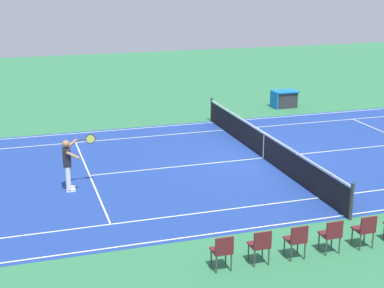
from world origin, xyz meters
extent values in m
plane|color=#2D7247|center=(0.00, 0.00, 0.00)|extent=(60.00, 60.00, 0.00)
cube|color=navy|center=(0.00, 0.00, 0.00)|extent=(24.20, 11.40, 0.00)
cube|color=white|center=(0.00, -5.50, 0.00)|extent=(23.80, 0.05, 0.01)
cube|color=white|center=(0.00, 5.50, 0.00)|extent=(23.80, 0.05, 0.01)
cube|color=white|center=(0.00, -4.11, 0.00)|extent=(23.80, 0.05, 0.01)
cube|color=white|center=(0.00, 4.11, 0.00)|extent=(23.80, 0.05, 0.01)
cube|color=white|center=(6.40, 0.00, 0.00)|extent=(0.05, 8.22, 0.01)
cube|color=white|center=(0.00, 0.00, 0.00)|extent=(12.80, 0.05, 0.01)
cylinder|color=#2D2D33|center=(0.00, -5.80, 0.54)|extent=(0.10, 0.10, 1.08)
cylinder|color=#2D2D33|center=(0.00, 5.80, 0.54)|extent=(0.10, 0.10, 1.08)
cube|color=black|center=(0.00, 0.00, 0.44)|extent=(0.02, 11.60, 0.88)
cube|color=white|center=(0.00, 0.00, 0.95)|extent=(0.04, 11.60, 0.06)
cube|color=white|center=(0.00, 0.00, 0.44)|extent=(0.04, 0.06, 0.88)
cylinder|color=white|center=(7.22, 1.31, 0.45)|extent=(0.15, 0.15, 0.74)
cube|color=white|center=(7.16, 1.31, 0.04)|extent=(0.28, 0.12, 0.09)
cylinder|color=white|center=(7.21, 1.07, 0.45)|extent=(0.15, 0.15, 0.74)
cube|color=white|center=(7.15, 1.07, 0.04)|extent=(0.28, 0.12, 0.09)
cube|color=black|center=(7.22, 1.19, 1.10)|extent=(0.26, 0.39, 0.56)
sphere|color=#9E704C|center=(7.22, 1.19, 1.53)|extent=(0.23, 0.23, 0.23)
cylinder|color=#9E704C|center=(7.05, 1.47, 1.23)|extent=(0.41, 0.23, 0.26)
cylinder|color=#9E704C|center=(7.03, 0.91, 1.43)|extent=(0.42, 0.20, 0.30)
cylinder|color=#232326|center=(6.71, 0.87, 1.54)|extent=(0.28, 0.05, 0.04)
torus|color=#232326|center=(6.42, 0.88, 1.54)|extent=(0.31, 0.04, 0.31)
cylinder|color=#C6D84C|center=(6.42, 0.88, 1.54)|extent=(0.27, 0.02, 0.27)
sphere|color=#CCE01E|center=(-1.26, -3.10, 0.03)|extent=(0.07, 0.07, 0.07)
cylinder|color=#38383D|center=(-0.15, 7.12, 0.22)|extent=(0.04, 0.04, 0.44)
cylinder|color=#38383D|center=(0.79, 7.12, 0.22)|extent=(0.04, 0.04, 0.44)
cylinder|color=#38383D|center=(0.43, 7.12, 0.22)|extent=(0.04, 0.04, 0.44)
cylinder|color=#38383D|center=(0.79, 7.48, 0.22)|extent=(0.04, 0.04, 0.44)
cylinder|color=#38383D|center=(0.43, 7.48, 0.22)|extent=(0.04, 0.04, 0.44)
cube|color=#56191E|center=(0.61, 7.30, 0.46)|extent=(0.44, 0.44, 0.04)
cube|color=#56191E|center=(0.61, 7.50, 0.68)|extent=(0.44, 0.04, 0.40)
cylinder|color=#38383D|center=(1.73, 7.12, 0.22)|extent=(0.04, 0.04, 0.44)
cylinder|color=#38383D|center=(1.37, 7.12, 0.22)|extent=(0.04, 0.04, 0.44)
cylinder|color=#38383D|center=(1.73, 7.48, 0.22)|extent=(0.04, 0.04, 0.44)
cylinder|color=#38383D|center=(1.37, 7.48, 0.22)|extent=(0.04, 0.04, 0.44)
cube|color=#56191E|center=(1.55, 7.30, 0.46)|extent=(0.44, 0.44, 0.04)
cube|color=#56191E|center=(1.55, 7.50, 0.68)|extent=(0.44, 0.04, 0.40)
cylinder|color=#38383D|center=(2.67, 7.12, 0.22)|extent=(0.04, 0.04, 0.44)
cylinder|color=#38383D|center=(2.31, 7.12, 0.22)|extent=(0.04, 0.04, 0.44)
cylinder|color=#38383D|center=(2.67, 7.48, 0.22)|extent=(0.04, 0.04, 0.44)
cylinder|color=#38383D|center=(2.31, 7.48, 0.22)|extent=(0.04, 0.04, 0.44)
cube|color=#56191E|center=(2.49, 7.30, 0.46)|extent=(0.44, 0.44, 0.04)
cube|color=#56191E|center=(2.49, 7.50, 0.68)|extent=(0.44, 0.04, 0.40)
cylinder|color=#38383D|center=(3.61, 7.12, 0.22)|extent=(0.04, 0.04, 0.44)
cylinder|color=#38383D|center=(3.25, 7.12, 0.22)|extent=(0.04, 0.04, 0.44)
cylinder|color=#38383D|center=(3.61, 7.48, 0.22)|extent=(0.04, 0.04, 0.44)
cylinder|color=#38383D|center=(3.25, 7.48, 0.22)|extent=(0.04, 0.04, 0.44)
cube|color=#56191E|center=(3.43, 7.30, 0.46)|extent=(0.44, 0.44, 0.04)
cube|color=#56191E|center=(3.43, 7.50, 0.68)|extent=(0.44, 0.04, 0.40)
cylinder|color=#38383D|center=(4.55, 7.12, 0.22)|extent=(0.04, 0.04, 0.44)
cylinder|color=#38383D|center=(4.19, 7.12, 0.22)|extent=(0.04, 0.04, 0.44)
cylinder|color=#38383D|center=(4.55, 7.48, 0.22)|extent=(0.04, 0.04, 0.44)
cylinder|color=#38383D|center=(4.19, 7.48, 0.22)|extent=(0.04, 0.04, 0.44)
cube|color=#56191E|center=(4.37, 7.30, 0.46)|extent=(0.44, 0.44, 0.04)
cube|color=#56191E|center=(4.37, 7.50, 0.68)|extent=(0.44, 0.04, 0.40)
cube|color=#2D2D33|center=(-4.47, -7.32, 0.40)|extent=(1.10, 0.70, 0.80)
cube|color=blue|center=(-4.47, -7.32, 0.82)|extent=(1.24, 0.84, 0.06)
cube|color=blue|center=(-3.87, -7.32, 0.42)|extent=(0.06, 0.84, 0.84)
camera|label=1|loc=(8.62, 18.53, 6.61)|focal=53.97mm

